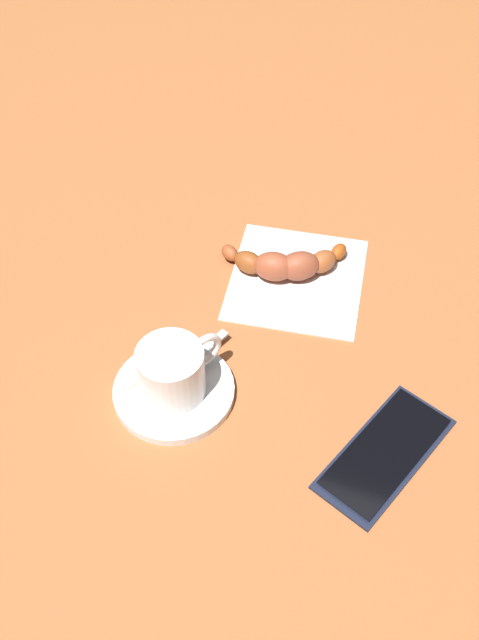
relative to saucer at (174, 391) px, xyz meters
The scene contains 8 objects.
ground_plane 0.09m from the saucer, 153.11° to the left, with size 1.80×1.80×0.00m, color #A25A30.
saucer is the anchor object (origin of this frame).
espresso_cup 0.03m from the saucer, 125.84° to the left, with size 0.09×0.07×0.06m.
teaspoon 0.01m from the saucer, 137.97° to the right, with size 0.12×0.06×0.01m.
sugar_packet 0.03m from the saucer, 119.00° to the right, with size 0.07×0.02×0.01m, color beige.
napkin 0.21m from the saucer, 161.19° to the left, with size 0.16×0.15×0.00m, color white.
croissant 0.21m from the saucer, 165.19° to the left, with size 0.09×0.15×0.04m.
cell_phone 0.22m from the saucer, 91.60° to the left, with size 0.17×0.12×0.01m.
Camera 1 is at (0.47, 0.17, 0.62)m, focal length 41.43 mm.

